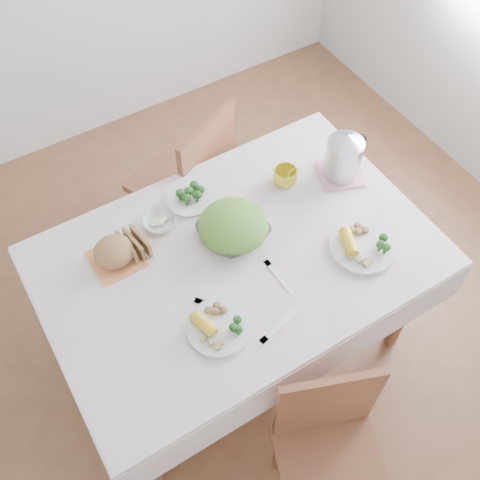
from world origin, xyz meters
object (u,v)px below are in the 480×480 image
chair_near (334,467)px  dinner_plate_left (219,327)px  dinner_plate_right (362,247)px  yellow_mug (285,177)px  dining_table (239,304)px  electric_kettle (344,155)px  chair_far (180,177)px  salad_bowl (233,231)px

chair_near → dinner_plate_left: size_ratio=3.65×
dinner_plate_right → yellow_mug: 0.45m
dining_table → chair_near: size_ratio=1.65×
dinner_plate_left → dinner_plate_right: dinner_plate_right is taller
dining_table → electric_kettle: size_ratio=6.53×
chair_far → salad_bowl: 0.73m
dining_table → dinner_plate_right: dinner_plate_right is taller
dinner_plate_right → electric_kettle: electric_kettle is taller
dinner_plate_right → chair_near: bearing=-132.2°
salad_bowl → dinner_plate_right: size_ratio=0.99×
salad_bowl → dinner_plate_left: salad_bowl is taller
dinner_plate_left → dinner_plate_right: bearing=0.7°
chair_far → salad_bowl: chair_far is taller
dining_table → dinner_plate_right: (0.42, -0.23, 0.40)m
yellow_mug → dinner_plate_right: bearing=-81.6°
salad_bowl → yellow_mug: (0.33, 0.12, 0.01)m
salad_bowl → electric_kettle: 0.57m
chair_near → dinner_plate_right: 0.81m
chair_near → dinner_plate_left: bearing=125.5°
chair_far → electric_kettle: bearing=104.5°
dining_table → dinner_plate_right: 0.63m
dinner_plate_left → yellow_mug: yellow_mug is taller
salad_bowl → dinner_plate_left: bearing=-128.3°
electric_kettle → dinner_plate_left: bearing=-166.1°
dining_table → electric_kettle: (0.59, 0.13, 0.51)m
dining_table → dinner_plate_left: bearing=-133.6°
electric_kettle → yellow_mug: bearing=150.0°
chair_far → dining_table: bearing=57.4°
chair_near → dinner_plate_left: chair_near is taller
chair_near → yellow_mug: size_ratio=8.26×
chair_near → dinner_plate_right: size_ratio=3.26×
salad_bowl → dinner_plate_right: bearing=-38.5°
salad_bowl → yellow_mug: size_ratio=2.51×
salad_bowl → dinner_plate_left: 0.41m
dinner_plate_left → dinner_plate_right: size_ratio=0.89×
chair_far → dinner_plate_right: bearing=84.1°
salad_bowl → dinner_plate_left: size_ratio=1.11×
dinner_plate_left → dinner_plate_right: 0.65m
dining_table → dinner_plate_left: dinner_plate_left is taller
dinner_plate_right → dinner_plate_left: bearing=-179.3°
chair_near → electric_kettle: bearing=74.5°
chair_near → chair_far: (0.18, 1.51, 0.00)m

